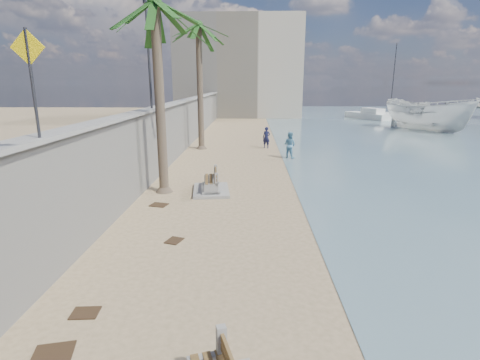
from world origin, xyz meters
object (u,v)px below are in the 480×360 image
object	(u,v)px
person_a	(266,136)
boat_cruiser	(428,113)
sailboat_west	(390,114)
yacht_far	(368,116)
palm_back	(198,27)
palm_mid	(155,5)
bench_far	(211,183)
person_b	(290,144)

from	to	relation	value
person_a	boat_cruiser	size ratio (longest dim) A/B	0.41
boat_cruiser	sailboat_west	xyz separation A→B (m)	(2.27, 17.12, -1.51)
boat_cruiser	yacht_far	world-z (taller)	boat_cruiser
yacht_far	sailboat_west	size ratio (longest dim) A/B	0.70
sailboat_west	person_a	bearing A→B (deg)	-124.29
palm_back	yacht_far	world-z (taller)	palm_back
palm_back	palm_mid	bearing A→B (deg)	-91.04
boat_cruiser	yacht_far	distance (m)	13.67
bench_far	person_a	xyz separation A→B (m)	(2.99, 12.06, 0.50)
palm_mid	person_b	distance (m)	12.59
person_a	boat_cruiser	xyz separation A→B (m)	(17.33, 11.61, 0.92)
person_b	sailboat_west	xyz separation A→B (m)	(18.21, 32.65, -0.63)
person_a	palm_mid	bearing A→B (deg)	-88.55
bench_far	person_b	distance (m)	9.26
boat_cruiser	person_b	bearing A→B (deg)	-167.39
boat_cruiser	bench_far	bearing A→B (deg)	-162.29
person_a	yacht_far	world-z (taller)	person_a
person_b	yacht_far	size ratio (longest dim) A/B	0.26
bench_far	person_a	distance (m)	12.44
boat_cruiser	sailboat_west	world-z (taller)	sailboat_west
person_a	boat_cruiser	bearing A→B (deg)	58.21
palm_mid	person_b	bearing A→B (deg)	51.59
bench_far	palm_back	world-z (taller)	palm_back
yacht_far	sailboat_west	xyz separation A→B (m)	(4.38, 3.70, -0.02)
bench_far	sailboat_west	distance (m)	46.63
palm_mid	person_a	xyz separation A→B (m)	(5.14, 12.15, -6.99)
palm_mid	yacht_far	xyz separation A→B (m)	(20.36, 37.18, -7.57)
person_a	sailboat_west	distance (m)	34.78
yacht_far	palm_back	bearing A→B (deg)	115.90
person_a	sailboat_west	xyz separation A→B (m)	(19.59, 28.73, -0.59)
palm_back	person_a	world-z (taller)	palm_back
yacht_far	palm_mid	bearing A→B (deg)	125.48
palm_back	yacht_far	xyz separation A→B (m)	(20.15, 25.53, -8.29)
bench_far	person_a	bearing A→B (deg)	76.07
person_b	boat_cruiser	bearing A→B (deg)	-100.44
person_b	boat_cruiser	world-z (taller)	boat_cruiser
palm_back	boat_cruiser	xyz separation A→B (m)	(22.26, 12.11, -6.80)
palm_mid	person_a	world-z (taller)	palm_mid
palm_mid	person_a	distance (m)	14.93
sailboat_west	palm_back	bearing A→B (deg)	-130.00
bench_far	person_a	world-z (taller)	person_a
bench_far	person_b	xyz separation A→B (m)	(4.38, 8.14, 0.53)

